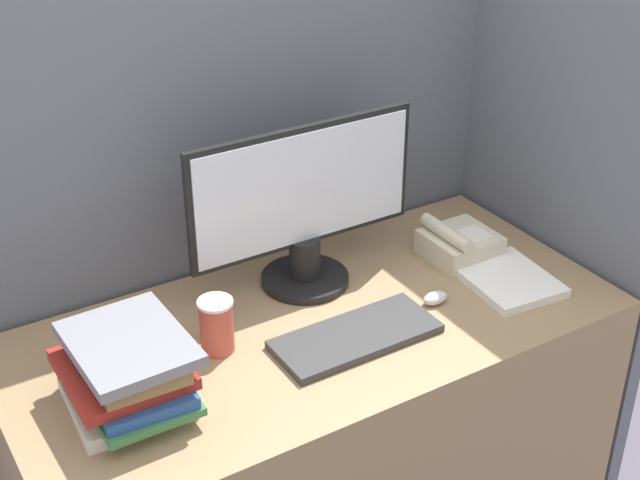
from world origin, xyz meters
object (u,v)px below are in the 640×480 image
keyboard (356,336)px  mouse (435,298)px  monitor (304,211)px  book_stack (128,371)px  desk_telephone (458,244)px  coffee_cup (217,325)px

keyboard → mouse: size_ratio=5.89×
monitor → book_stack: monitor is taller
desk_telephone → coffee_cup: bearing=-176.8°
monitor → mouse: monitor is taller
coffee_cup → keyboard: bearing=-25.0°
monitor → desk_telephone: bearing=-14.4°
monitor → mouse: 0.38m
monitor → coffee_cup: bearing=-155.0°
monitor → mouse: size_ratio=9.23×
monitor → coffee_cup: (-0.31, -0.15, -0.14)m
monitor → keyboard: (-0.03, -0.28, -0.19)m
monitor → book_stack: bearing=-157.9°
book_stack → desk_telephone: (0.96, 0.12, -0.04)m
mouse → desk_telephone: desk_telephone is taller
mouse → desk_telephone: bearing=37.6°
keyboard → coffee_cup: (-0.28, 0.13, 0.06)m
keyboard → mouse: (0.25, 0.03, 0.01)m
coffee_cup → mouse: bearing=-11.4°
keyboard → book_stack: book_stack is taller
book_stack → mouse: bearing=-2.3°
mouse → keyboard: bearing=-174.1°
book_stack → desk_telephone: bearing=7.0°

